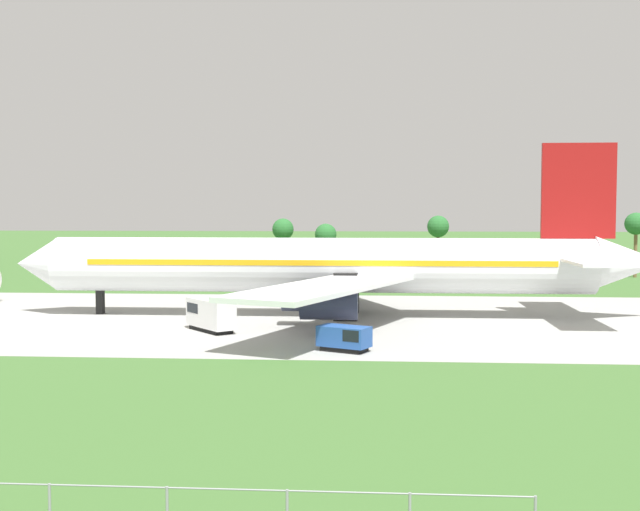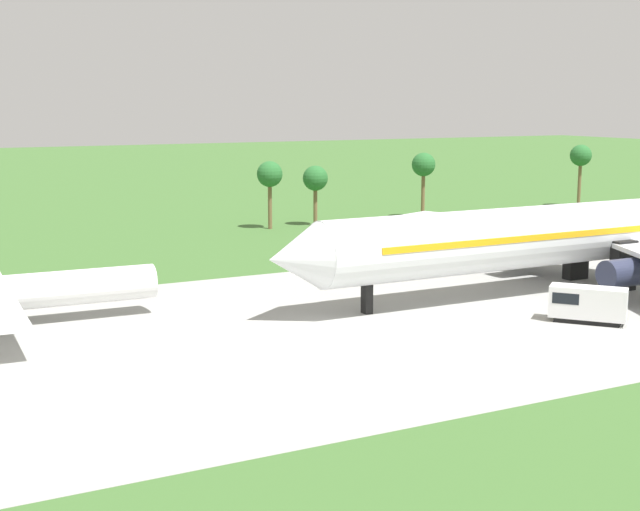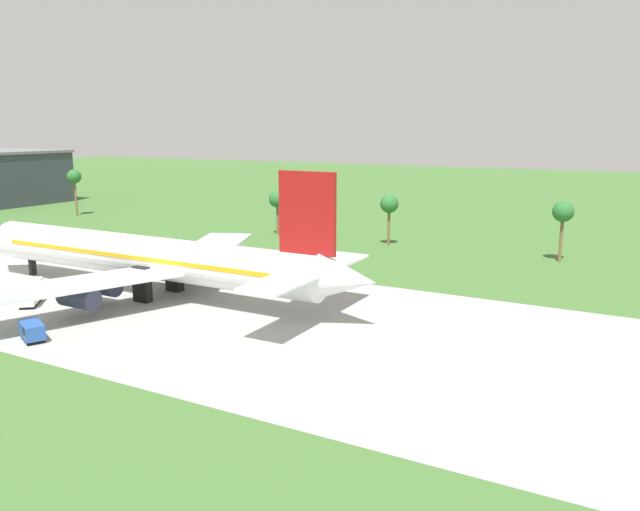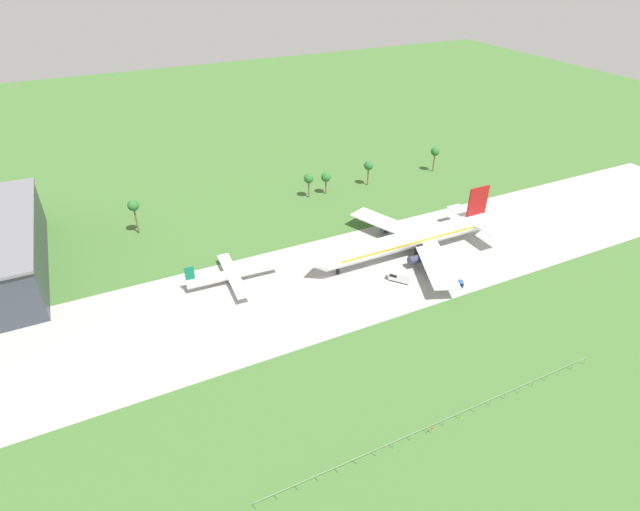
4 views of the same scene
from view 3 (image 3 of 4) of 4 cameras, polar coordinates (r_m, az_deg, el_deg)
The scene contains 4 objects.
jet_airliner at distance 88.02m, azimuth -15.18°, elevation -0.19°, with size 67.40×52.31×17.82m.
baggage_tug at distance 74.71m, azimuth -24.82°, elevation -6.29°, with size 4.48×3.54×2.00m.
fuel_truck at distance 89.99m, azimuth -24.93°, elevation -3.05°, with size 5.41×5.88×2.96m.
palm_tree_row at distance 130.78m, azimuth -1.91°, elevation 5.23°, with size 123.35×3.60×12.00m.
Camera 3 is at (90.67, -59.74, 22.71)m, focal length 35.00 mm.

